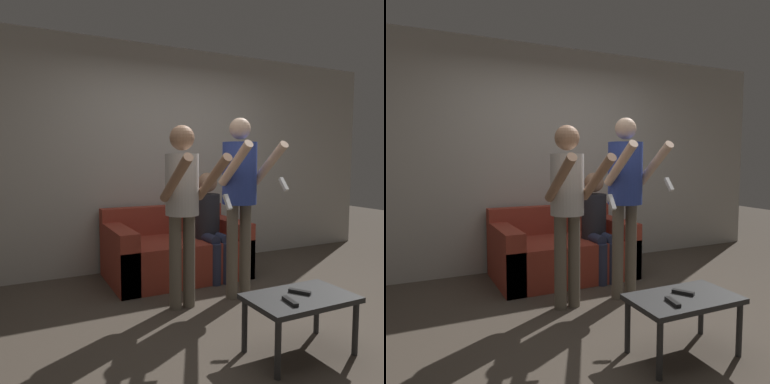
{
  "view_description": "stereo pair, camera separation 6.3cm",
  "coord_description": "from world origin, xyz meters",
  "views": [
    {
      "loc": [
        -1.73,
        -2.49,
        1.34
      ],
      "look_at": [
        -0.09,
        0.92,
        1.0
      ],
      "focal_mm": 35.0,
      "sensor_mm": 36.0,
      "label": 1
    },
    {
      "loc": [
        -1.67,
        -2.51,
        1.34
      ],
      "look_at": [
        -0.09,
        0.92,
        1.0
      ],
      "focal_mm": 35.0,
      "sensor_mm": 36.0,
      "label": 2
    }
  ],
  "objects": [
    {
      "name": "wall_back",
      "position": [
        0.0,
        1.87,
        1.35
      ],
      "size": [
        6.4,
        0.06,
        2.7
      ],
      "color": "#B7B2A8",
      "rests_on": "ground_plane"
    },
    {
      "name": "remote_far",
      "position": [
        0.04,
        -0.54,
        0.42
      ],
      "size": [
        0.11,
        0.15,
        0.02
      ],
      "color": "black",
      "rests_on": "coffee_table"
    },
    {
      "name": "couch",
      "position": [
        -0.09,
        1.37,
        0.28
      ],
      "size": [
        1.52,
        0.92,
        0.77
      ],
      "color": "#9E3828",
      "rests_on": "ground_plane"
    },
    {
      "name": "remote_near",
      "position": [
        -0.14,
        -0.65,
        0.42
      ],
      "size": [
        0.06,
        0.15,
        0.02
      ],
      "color": "black",
      "rests_on": "coffee_table"
    },
    {
      "name": "person_seated",
      "position": [
        0.25,
        1.15,
        0.65
      ],
      "size": [
        0.28,
        0.52,
        1.18
      ],
      "color": "#282D47",
      "rests_on": "ground_plane"
    },
    {
      "name": "person_standing_left",
      "position": [
        -0.38,
        0.48,
        1.01
      ],
      "size": [
        0.42,
        0.69,
        1.63
      ],
      "color": "#6B6051",
      "rests_on": "ground_plane"
    },
    {
      "name": "ground_plane",
      "position": [
        0.0,
        0.0,
        0.0
      ],
      "size": [
        14.0,
        14.0,
        0.0
      ],
      "primitive_type": "plane",
      "color": "#4C4238"
    },
    {
      "name": "coffee_table",
      "position": [
        0.01,
        -0.58,
        0.36
      ],
      "size": [
        0.74,
        0.44,
        0.41
      ],
      "color": "#2D2D2D",
      "rests_on": "ground_plane"
    },
    {
      "name": "person_standing_right",
      "position": [
        0.21,
        0.49,
        1.08
      ],
      "size": [
        0.45,
        0.63,
        1.72
      ],
      "color": "#6B6051",
      "rests_on": "ground_plane"
    }
  ]
}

